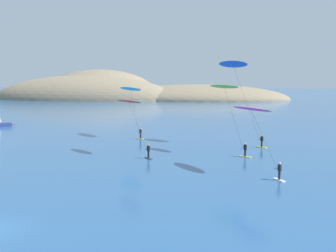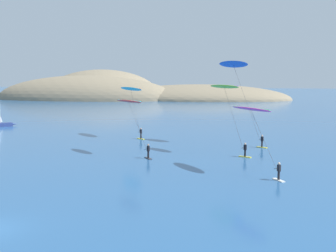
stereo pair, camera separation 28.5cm
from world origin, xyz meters
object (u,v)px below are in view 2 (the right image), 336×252
(sailboat_near, at_px, (0,123))
(kitesurfer_magenta, at_px, (253,114))
(kitesurfer_red, at_px, (131,106))
(kitesurfer_blue, at_px, (235,70))
(kitesurfer_cyan, at_px, (131,92))
(kitesurfer_lime, at_px, (226,93))

(sailboat_near, relative_size, kitesurfer_magenta, 0.83)
(sailboat_near, relative_size, kitesurfer_red, 0.84)
(kitesurfer_red, bearing_deg, kitesurfer_blue, 39.55)
(sailboat_near, xyz_separation_m, kitesurfer_blue, (43.95, -12.58, 9.73))
(kitesurfer_magenta, bearing_deg, kitesurfer_cyan, 130.42)
(kitesurfer_lime, bearing_deg, kitesurfer_blue, 82.99)
(sailboat_near, distance_m, kitesurfer_lime, 48.01)
(kitesurfer_magenta, relative_size, kitesurfer_blue, 0.59)
(sailboat_near, height_order, kitesurfer_cyan, kitesurfer_cyan)
(kitesurfer_red, height_order, kitesurfer_blue, kitesurfer_blue)
(kitesurfer_lime, distance_m, kitesurfer_cyan, 18.97)
(kitesurfer_red, distance_m, kitesurfer_blue, 16.61)
(kitesurfer_lime, relative_size, kitesurfer_cyan, 1.08)
(sailboat_near, bearing_deg, kitesurfer_red, -35.78)
(sailboat_near, relative_size, kitesurfer_lime, 0.66)
(kitesurfer_magenta, bearing_deg, kitesurfer_red, 153.75)
(kitesurfer_cyan, bearing_deg, kitesurfer_blue, -13.75)
(kitesurfer_magenta, bearing_deg, sailboat_near, 147.00)
(kitesurfer_lime, xyz_separation_m, kitesurfer_cyan, (-15.06, 11.54, -0.43))
(kitesurfer_cyan, xyz_separation_m, kitesurfer_magenta, (18.07, -21.22, -1.20))
(kitesurfer_blue, bearing_deg, kitesurfer_cyan, 166.25)
(kitesurfer_red, bearing_deg, sailboat_near, 144.22)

